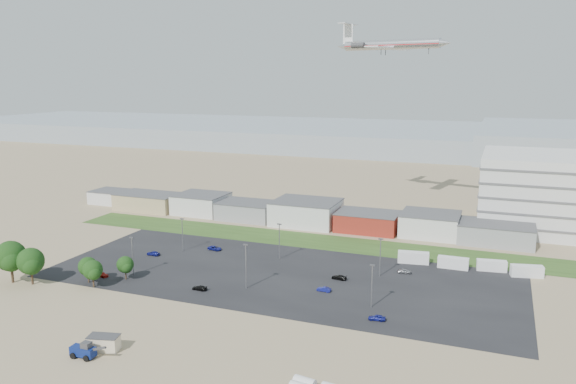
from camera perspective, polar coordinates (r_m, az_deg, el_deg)
The scene contains 32 objects.
ground at distance 131.18m, azimuth -6.11°, elevation -10.83°, with size 700.00×700.00×0.00m, color #897157.
parking_lot at distance 146.20m, azimuth -0.73°, elevation -8.38°, with size 120.00×50.00×0.01m, color black.
grass_strip at distance 176.35m, azimuth 1.64°, elevation -4.88°, with size 160.00×16.00×0.02m, color #2D491B.
hills_backdrop at distance 425.29m, azimuth 18.89°, elevation 4.77°, with size 700.00×200.00×9.00m, color gray, non-canonical shape.
building_row at distance 198.36m, azimuth -1.14°, elevation -1.83°, with size 170.00×20.00×8.00m, color silver, non-canonical shape.
portable_shed at distance 113.13m, azimuth -18.20°, elevation -14.36°, with size 5.74×2.98×2.89m, color beige, non-canonical shape.
telehandler at distance 111.60m, azimuth -20.11°, elevation -14.80°, with size 7.47×2.49×3.11m, color navy, non-canonical shape.
storage_tank_nw at distance 96.38m, azimuth 1.70°, elevation -18.78°, with size 3.67×1.83×2.20m, color silver, non-canonical shape.
box_trailer_a at distance 158.20m, azimuth 12.62°, elevation -6.51°, with size 8.31×2.60×3.12m, color silver, non-canonical shape.
box_trailer_b at distance 156.64m, azimuth 16.43°, elevation -6.92°, with size 7.96×2.49×2.98m, color silver, non-canonical shape.
box_trailer_c at distance 157.84m, azimuth 19.98°, elevation -7.04°, with size 7.53×2.35×2.82m, color silver, non-canonical shape.
box_trailer_d at distance 156.57m, azimuth 23.10°, elevation -7.40°, with size 7.85×2.45×2.94m, color silver, non-canonical shape.
tree_far_left at distance 154.67m, azimuth -26.34°, elevation -6.14°, with size 8.01×8.01×12.02m, color black, non-canonical shape.
tree_left at distance 151.45m, azimuth -24.67°, elevation -6.66°, with size 6.99×6.99×10.48m, color black, non-canonical shape.
tree_mid at distance 147.97m, azimuth -19.67°, elevation -7.31°, with size 4.94×4.94×7.41m, color black, non-canonical shape.
tree_right at distance 144.49m, azimuth -19.22°, elevation -7.68°, with size 5.11×5.11×7.67m, color black, non-canonical shape.
tree_near at distance 147.58m, azimuth -16.20°, elevation -7.26°, with size 4.53×4.53×6.79m, color black, non-canonical shape.
lightpole_front_l at distance 149.87m, azimuth -15.51°, elevation -6.29°, with size 1.17×0.49×9.98m, color slate, non-canonical shape.
lightpole_front_m at distance 135.66m, azimuth -4.29°, elevation -7.55°, with size 1.29×0.54×11.00m, color slate, non-canonical shape.
lightpole_front_r at distance 126.09m, azimuth 8.52°, elevation -9.44°, with size 1.16×0.48×9.84m, color slate, non-canonical shape.
lightpole_back_l at distance 166.97m, azimuth -10.67°, elevation -4.29°, with size 1.14×0.48×9.73m, color slate, non-canonical shape.
lightpole_back_m at distance 156.84m, azimuth -0.88°, elevation -5.04°, with size 1.19×0.50×10.14m, color slate, non-canonical shape.
lightpole_back_r at distance 145.44m, azimuth 9.34°, elevation -6.58°, with size 1.17×0.49×9.92m, color slate, non-canonical shape.
airliner at distance 210.92m, azimuth 10.45°, elevation 14.51°, with size 43.83×29.89×12.95m, color silver, non-canonical shape.
parked_car_1 at distance 135.28m, azimuth 3.67°, elevation -9.83°, with size 1.18×3.40×1.12m, color navy.
parked_car_2 at distance 121.45m, azimuth 9.02°, elevation -12.49°, with size 1.45×3.60×1.23m, color navy.
parked_car_3 at distance 137.51m, azimuth -8.98°, elevation -9.59°, with size 1.54×3.78×1.10m, color black.
parked_car_5 at distance 165.57m, azimuth -13.53°, elevation -6.07°, with size 1.55×3.86×1.31m, color navy.
parked_car_8 at distance 149.90m, azimuth 11.77°, elevation -7.88°, with size 1.39×3.45×1.17m, color #A5A5AA.
parked_car_9 at distance 167.29m, azimuth -7.46°, elevation -5.68°, with size 1.97×4.27×1.19m, color navy.
parked_car_10 at distance 152.19m, azimuth -18.42°, elevation -7.95°, with size 1.62×3.98×1.15m, color maroon.
parked_car_12 at distance 143.20m, azimuth 5.21°, elevation -8.62°, with size 1.59×3.90×1.13m, color black.
Camera 1 is at (56.31, -107.57, 49.66)m, focal length 35.00 mm.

